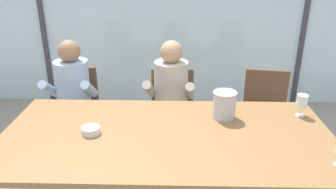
{
  "coord_description": "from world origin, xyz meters",
  "views": [
    {
      "loc": [
        0.07,
        -2.05,
        1.92
      ],
      "look_at": [
        0.0,
        0.35,
        0.91
      ],
      "focal_mm": 35.82,
      "sensor_mm": 36.0,
      "label": 1
    }
  ],
  "objects_px": {
    "chair_near_curtain": "(76,105)",
    "wine_glass_near_bucket": "(302,102)",
    "ice_bucket_primary": "(224,104)",
    "tasting_bowl": "(91,130)",
    "chair_center": "(265,109)",
    "person_beige_jumper": "(170,96)",
    "chair_left_of_center": "(172,108)",
    "dining_table": "(167,142)",
    "person_pale_blue_shirt": "(71,95)"
  },
  "relations": [
    {
      "from": "chair_center",
      "to": "tasting_bowl",
      "type": "distance_m",
      "value": 1.79
    },
    {
      "from": "person_pale_blue_shirt",
      "to": "person_beige_jumper",
      "type": "distance_m",
      "value": 0.94
    },
    {
      "from": "dining_table",
      "to": "chair_near_curtain",
      "type": "distance_m",
      "value": 1.38
    },
    {
      "from": "chair_near_curtain",
      "to": "person_beige_jumper",
      "type": "distance_m",
      "value": 0.98
    },
    {
      "from": "chair_near_curtain",
      "to": "ice_bucket_primary",
      "type": "relative_size",
      "value": 4.12
    },
    {
      "from": "chair_center",
      "to": "person_pale_blue_shirt",
      "type": "xyz_separation_m",
      "value": [
        -1.87,
        -0.12,
        0.17
      ]
    },
    {
      "from": "dining_table",
      "to": "chair_left_of_center",
      "type": "bearing_deg",
      "value": 88.56
    },
    {
      "from": "chair_left_of_center",
      "to": "tasting_bowl",
      "type": "xyz_separation_m",
      "value": [
        -0.55,
        -0.98,
        0.27
      ]
    },
    {
      "from": "chair_left_of_center",
      "to": "chair_center",
      "type": "xyz_separation_m",
      "value": [
        0.92,
        -0.0,
        0.0
      ]
    },
    {
      "from": "person_beige_jumper",
      "to": "chair_near_curtain",
      "type": "bearing_deg",
      "value": 176.34
    },
    {
      "from": "person_beige_jumper",
      "to": "wine_glass_near_bucket",
      "type": "height_order",
      "value": "person_beige_jumper"
    },
    {
      "from": "dining_table",
      "to": "person_pale_blue_shirt",
      "type": "distance_m",
      "value": 1.26
    },
    {
      "from": "tasting_bowl",
      "to": "wine_glass_near_bucket",
      "type": "bearing_deg",
      "value": 11.89
    },
    {
      "from": "chair_center",
      "to": "person_beige_jumper",
      "type": "bearing_deg",
      "value": -164.39
    },
    {
      "from": "wine_glass_near_bucket",
      "to": "tasting_bowl",
      "type": "bearing_deg",
      "value": -168.11
    },
    {
      "from": "tasting_bowl",
      "to": "chair_center",
      "type": "bearing_deg",
      "value": 33.58
    },
    {
      "from": "chair_left_of_center",
      "to": "wine_glass_near_bucket",
      "type": "height_order",
      "value": "wine_glass_near_bucket"
    },
    {
      "from": "chair_left_of_center",
      "to": "chair_center",
      "type": "bearing_deg",
      "value": -0.41
    },
    {
      "from": "chair_near_curtain",
      "to": "ice_bucket_primary",
      "type": "distance_m",
      "value": 1.6
    },
    {
      "from": "chair_near_curtain",
      "to": "chair_center",
      "type": "height_order",
      "value": "same"
    },
    {
      "from": "dining_table",
      "to": "chair_left_of_center",
      "type": "relative_size",
      "value": 2.64
    },
    {
      "from": "person_beige_jumper",
      "to": "ice_bucket_primary",
      "type": "bearing_deg",
      "value": -48.93
    },
    {
      "from": "chair_left_of_center",
      "to": "person_pale_blue_shirt",
      "type": "xyz_separation_m",
      "value": [
        -0.95,
        -0.12,
        0.17
      ]
    },
    {
      "from": "chair_left_of_center",
      "to": "person_beige_jumper",
      "type": "bearing_deg",
      "value": -98.17
    },
    {
      "from": "person_pale_blue_shirt",
      "to": "wine_glass_near_bucket",
      "type": "relative_size",
      "value": 6.9
    },
    {
      "from": "chair_center",
      "to": "person_pale_blue_shirt",
      "type": "relative_size",
      "value": 0.73
    },
    {
      "from": "chair_near_curtain",
      "to": "wine_glass_near_bucket",
      "type": "relative_size",
      "value": 5.06
    },
    {
      "from": "chair_center",
      "to": "wine_glass_near_bucket",
      "type": "height_order",
      "value": "wine_glass_near_bucket"
    },
    {
      "from": "chair_near_curtain",
      "to": "chair_left_of_center",
      "type": "bearing_deg",
      "value": -4.39
    },
    {
      "from": "person_pale_blue_shirt",
      "to": "person_beige_jumper",
      "type": "xyz_separation_m",
      "value": [
        0.94,
        0.0,
        0.0
      ]
    },
    {
      "from": "chair_near_curtain",
      "to": "dining_table",
      "type": "bearing_deg",
      "value": -49.03
    },
    {
      "from": "person_beige_jumper",
      "to": "ice_bucket_primary",
      "type": "relative_size",
      "value": 5.61
    },
    {
      "from": "chair_center",
      "to": "person_beige_jumper",
      "type": "xyz_separation_m",
      "value": [
        -0.93,
        -0.12,
        0.17
      ]
    },
    {
      "from": "person_beige_jumper",
      "to": "chair_center",
      "type": "bearing_deg",
      "value": 12.29
    },
    {
      "from": "person_beige_jumper",
      "to": "ice_bucket_primary",
      "type": "distance_m",
      "value": 0.74
    },
    {
      "from": "chair_center",
      "to": "tasting_bowl",
      "type": "height_order",
      "value": "chair_center"
    },
    {
      "from": "chair_center",
      "to": "person_beige_jumper",
      "type": "relative_size",
      "value": 0.73
    },
    {
      "from": "dining_table",
      "to": "chair_center",
      "type": "relative_size",
      "value": 2.64
    },
    {
      "from": "chair_center",
      "to": "chair_near_curtain",
      "type": "bearing_deg",
      "value": -172.47
    },
    {
      "from": "chair_near_curtain",
      "to": "person_pale_blue_shirt",
      "type": "height_order",
      "value": "person_pale_blue_shirt"
    },
    {
      "from": "chair_left_of_center",
      "to": "person_beige_jumper",
      "type": "xyz_separation_m",
      "value": [
        -0.02,
        -0.12,
        0.17
      ]
    },
    {
      "from": "wine_glass_near_bucket",
      "to": "chair_center",
      "type": "bearing_deg",
      "value": 97.62
    },
    {
      "from": "ice_bucket_primary",
      "to": "tasting_bowl",
      "type": "bearing_deg",
      "value": -163.89
    },
    {
      "from": "chair_near_curtain",
      "to": "chair_center",
      "type": "relative_size",
      "value": 1.0
    },
    {
      "from": "chair_near_curtain",
      "to": "wine_glass_near_bucket",
      "type": "height_order",
      "value": "wine_glass_near_bucket"
    },
    {
      "from": "person_beige_jumper",
      "to": "ice_bucket_primary",
      "type": "height_order",
      "value": "person_beige_jumper"
    },
    {
      "from": "person_pale_blue_shirt",
      "to": "tasting_bowl",
      "type": "distance_m",
      "value": 0.95
    },
    {
      "from": "dining_table",
      "to": "tasting_bowl",
      "type": "height_order",
      "value": "tasting_bowl"
    },
    {
      "from": "ice_bucket_primary",
      "to": "chair_center",
      "type": "bearing_deg",
      "value": 53.82
    },
    {
      "from": "dining_table",
      "to": "wine_glass_near_bucket",
      "type": "bearing_deg",
      "value": 16.94
    }
  ]
}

